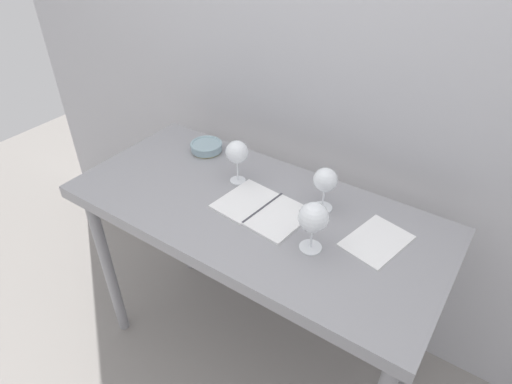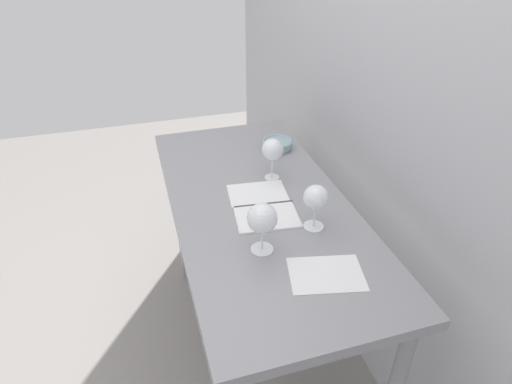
% 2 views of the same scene
% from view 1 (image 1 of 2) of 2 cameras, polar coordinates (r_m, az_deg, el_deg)
% --- Properties ---
extents(ground_plane, '(6.00, 6.00, 0.00)m').
position_cam_1_polar(ground_plane, '(2.26, -0.11, -20.11)').
color(ground_plane, gray).
extents(back_wall, '(3.80, 0.04, 2.60)m').
position_cam_1_polar(back_wall, '(1.78, 9.19, 16.69)').
color(back_wall, '#B2B2B7').
rests_on(back_wall, ground_plane).
extents(steel_counter, '(1.40, 0.65, 0.90)m').
position_cam_1_polar(steel_counter, '(1.66, -0.26, -4.79)').
color(steel_counter, gray).
rests_on(steel_counter, ground_plane).
extents(wine_glass_far_right, '(0.09, 0.09, 0.17)m').
position_cam_1_polar(wine_glass_far_right, '(1.53, 9.07, 1.41)').
color(wine_glass_far_right, white).
rests_on(wine_glass_far_right, steel_counter).
extents(wine_glass_far_left, '(0.09, 0.09, 0.18)m').
position_cam_1_polar(wine_glass_far_left, '(1.66, -2.51, 5.13)').
color(wine_glass_far_left, white).
rests_on(wine_glass_far_left, steel_counter).
extents(wine_glass_near_right, '(0.10, 0.10, 0.18)m').
position_cam_1_polar(wine_glass_near_right, '(1.35, 7.53, -3.47)').
color(wine_glass_near_right, white).
rests_on(wine_glass_near_right, steel_counter).
extents(open_notebook, '(0.34, 0.26, 0.01)m').
position_cam_1_polar(open_notebook, '(1.57, 0.86, -2.21)').
color(open_notebook, white).
rests_on(open_notebook, steel_counter).
extents(tasting_sheet_upper, '(0.21, 0.25, 0.00)m').
position_cam_1_polar(tasting_sheet_upper, '(1.50, 15.55, -6.16)').
color(tasting_sheet_upper, white).
rests_on(tasting_sheet_upper, steel_counter).
extents(tasting_bowl, '(0.14, 0.14, 0.04)m').
position_cam_1_polar(tasting_bowl, '(1.92, -6.51, 5.95)').
color(tasting_bowl, '#DBCC66').
rests_on(tasting_bowl, steel_counter).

